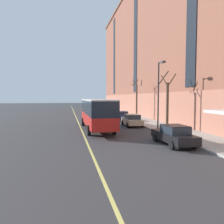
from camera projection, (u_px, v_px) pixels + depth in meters
ground_plane at (96, 132)px, 22.92m from camera, size 260.00×260.00×0.00m
sidewalk at (160, 126)px, 27.57m from camera, size 4.46×160.00×0.15m
city_bus at (97, 112)px, 24.70m from camera, size 2.88×11.66×3.46m
parked_car_darkgray_0 at (100, 109)px, 54.04m from camera, size 2.06×4.49×1.56m
parked_car_navy_1 at (121, 116)px, 33.90m from camera, size 1.99×4.66×1.56m
parked_car_navy_2 at (110, 112)px, 43.00m from camera, size 2.03×4.73×1.56m
parked_car_champagne_3 at (132, 120)px, 27.83m from camera, size 2.11×4.40×1.56m
parked_car_black_6 at (174, 135)px, 16.86m from camera, size 1.99×4.71×1.56m
street_tree_mid_block at (167, 101)px, 24.69m from camera, size 1.73×1.63×6.63m
street_tree_far_uptown at (137, 99)px, 35.64m from camera, size 1.73×1.73×6.57m
street_lamp at (159, 89)px, 23.83m from camera, size 0.36×1.48×7.38m
lane_centerline at (81, 129)px, 25.59m from camera, size 0.16×140.00×0.01m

